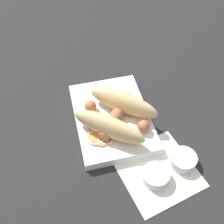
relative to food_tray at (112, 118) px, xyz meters
The scene contains 8 objects.
ground_plane 0.01m from the food_tray, ahead, with size 3.00×3.00×0.00m, color #232326.
food_tray is the anchor object (origin of this frame).
bread_roll 0.04m from the food_tray, 169.10° to the right, with size 0.19×0.20×0.06m.
sausage 0.03m from the food_tray, 160.22° to the right, with size 0.12×0.13×0.03m.
pickled_veggies 0.07m from the food_tray, 142.80° to the left, with size 0.07×0.06×0.01m.
napkin 0.16m from the food_tray, 158.00° to the right, with size 0.18×0.18×0.00m.
condiment_cup_near 0.17m from the food_tray, 163.11° to the right, with size 0.06×0.06×0.02m.
condiment_cup_far 0.19m from the food_tray, 140.87° to the right, with size 0.06×0.06×0.02m.
Camera 1 is at (-0.39, 0.09, 0.53)m, focal length 45.00 mm.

